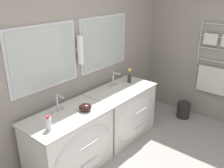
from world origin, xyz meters
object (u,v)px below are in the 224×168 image
at_px(vanity_left, 71,144).
at_px(toiletry_bottle, 48,124).
at_px(flower_vase, 129,76).
at_px(vanity_right, 123,112).
at_px(amenity_bowl, 85,107).
at_px(waste_bin, 183,110).

xyz_separation_m(vanity_left, toiletry_bottle, (-0.33, -0.06, 0.46)).
relative_size(toiletry_bottle, flower_vase, 0.71).
bearing_deg(flower_vase, toiletry_bottle, -174.41).
height_order(vanity_right, amenity_bowl, amenity_bowl).
distance_m(flower_vase, waste_bin, 1.27).
bearing_deg(toiletry_bottle, vanity_left, 10.40).
xyz_separation_m(vanity_right, waste_bin, (1.13, -0.49, -0.25)).
height_order(vanity_right, toiletry_bottle, toiletry_bottle).
relative_size(toiletry_bottle, amenity_bowl, 1.08).
relative_size(vanity_right, flower_vase, 4.46).
bearing_deg(amenity_bowl, vanity_left, 168.21).
relative_size(vanity_left, flower_vase, 4.46).
xyz_separation_m(toiletry_bottle, amenity_bowl, (0.56, 0.01, -0.03)).
relative_size(vanity_right, amenity_bowl, 6.78).
xyz_separation_m(amenity_bowl, waste_bin, (1.97, -0.44, -0.68)).
distance_m(vanity_right, waste_bin, 1.26).
distance_m(vanity_left, flower_vase, 1.44).
bearing_deg(flower_vase, amenity_bowl, -172.36).
height_order(amenity_bowl, flower_vase, flower_vase).
bearing_deg(toiletry_bottle, amenity_bowl, 1.43).
bearing_deg(toiletry_bottle, vanity_right, 2.50).
height_order(vanity_left, amenity_bowl, amenity_bowl).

